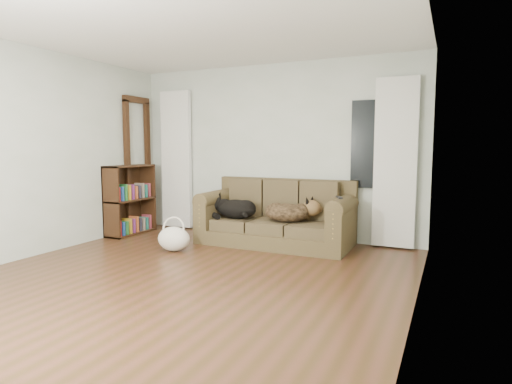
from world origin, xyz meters
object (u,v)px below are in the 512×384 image
at_px(dog_black_lab, 234,209).
at_px(sofa, 275,213).
at_px(tote_bag, 174,239).
at_px(dog_shepherd, 290,211).
at_px(bookshelf, 130,202).

bearing_deg(dog_black_lab, sofa, 26.88).
relative_size(sofa, dog_black_lab, 3.27).
bearing_deg(tote_bag, dog_shepherd, 33.61).
height_order(sofa, tote_bag, sofa).
bearing_deg(bookshelf, dog_black_lab, 8.59).
xyz_separation_m(sofa, dog_shepherd, (0.24, -0.06, 0.04)).
height_order(sofa, dog_shepherd, sofa).
relative_size(dog_black_lab, bookshelf, 0.60).
distance_m(dog_black_lab, dog_shepherd, 0.84).
relative_size(dog_black_lab, dog_shepherd, 1.02).
relative_size(dog_shepherd, bookshelf, 0.58).
distance_m(sofa, bookshelf, 2.37).
height_order(sofa, bookshelf, bookshelf).
bearing_deg(sofa, dog_black_lab, -170.52).
height_order(dog_black_lab, tote_bag, dog_black_lab).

